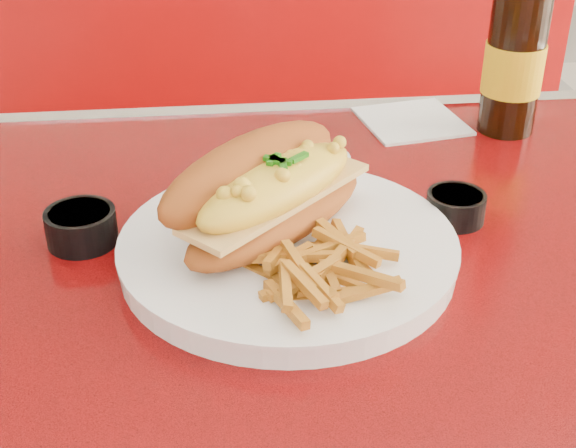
{
  "coord_description": "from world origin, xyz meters",
  "views": [
    {
      "loc": [
        -0.16,
        -0.6,
        1.18
      ],
      "look_at": [
        -0.09,
        0.03,
        0.81
      ],
      "focal_mm": 50.0,
      "sensor_mm": 36.0,
      "label": 1
    }
  ],
  "objects": [
    {
      "name": "gravy_ramekin",
      "position": [
        -0.05,
        0.15,
        0.79
      ],
      "size": [
        0.1,
        0.1,
        0.05
      ],
      "rotation": [
        0.0,
        0.0,
        0.18
      ],
      "color": "white",
      "rests_on": "diner_table"
    },
    {
      "name": "fries_pile",
      "position": [
        -0.06,
        -0.05,
        0.81
      ],
      "size": [
        0.12,
        0.11,
        0.03
      ],
      "primitive_type": null,
      "rotation": [
        0.0,
        0.0,
        0.15
      ],
      "color": "orange",
      "rests_on": "dinner_plate"
    },
    {
      "name": "sauce_cup_right",
      "position": [
        0.09,
        0.08,
        0.79
      ],
      "size": [
        0.07,
        0.07,
        0.03
      ],
      "rotation": [
        0.0,
        0.0,
        -0.26
      ],
      "color": "black",
      "rests_on": "diner_table"
    },
    {
      "name": "diner_table",
      "position": [
        0.0,
        0.0,
        0.61
      ],
      "size": [
        1.23,
        0.83,
        0.77
      ],
      "color": "red",
      "rests_on": "ground"
    },
    {
      "name": "dinner_plate",
      "position": [
        -0.09,
        0.03,
        0.78
      ],
      "size": [
        0.32,
        0.32,
        0.02
      ],
      "rotation": [
        0.0,
        0.0,
        0.03
      ],
      "color": "white",
      "rests_on": "diner_table"
    },
    {
      "name": "mac_hoagie",
      "position": [
        -0.1,
        0.05,
        0.83
      ],
      "size": [
        0.24,
        0.24,
        0.1
      ],
      "rotation": [
        0.0,
        0.0,
        0.76
      ],
      "color": "#A6511A",
      "rests_on": "dinner_plate"
    },
    {
      "name": "sauce_cup_left",
      "position": [
        -0.28,
        0.08,
        0.79
      ],
      "size": [
        0.09,
        0.09,
        0.03
      ],
      "rotation": [
        0.0,
        0.0,
        -0.36
      ],
      "color": "black",
      "rests_on": "diner_table"
    },
    {
      "name": "booth_bench_far",
      "position": [
        0.0,
        0.81,
        0.29
      ],
      "size": [
        1.2,
        0.51,
        0.9
      ],
      "color": "#A00B0A",
      "rests_on": "ground"
    },
    {
      "name": "paper_napkin",
      "position": [
        0.11,
        0.33,
        0.77
      ],
      "size": [
        0.14,
        0.14,
        0.0
      ],
      "primitive_type": "cube",
      "rotation": [
        0.0,
        0.0,
        0.17
      ],
      "color": "white",
      "rests_on": "diner_table"
    },
    {
      "name": "fork",
      "position": [
        -0.01,
        0.03,
        0.79
      ],
      "size": [
        0.03,
        0.16,
        0.0
      ],
      "rotation": [
        0.0,
        0.0,
        1.47
      ],
      "color": "silver",
      "rests_on": "dinner_plate"
    },
    {
      "name": "beer_bottle",
      "position": [
        0.22,
        0.3,
        0.88
      ],
      "size": [
        0.09,
        0.09,
        0.28
      ],
      "rotation": [
        0.0,
        0.0,
        -0.24
      ],
      "color": "black",
      "rests_on": "diner_table"
    }
  ]
}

